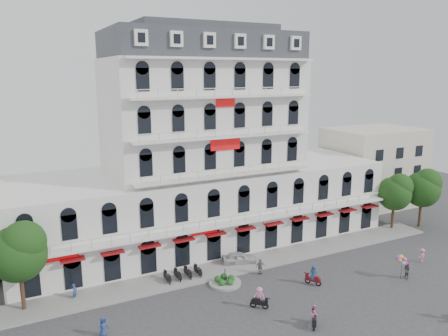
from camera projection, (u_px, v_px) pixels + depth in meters
ground at (285, 305)px, 39.22m from camera, size 120.00×120.00×0.00m
sidewalk at (237, 266)px, 47.06m from camera, size 53.00×4.00×0.16m
main_building at (203, 161)px, 52.81m from camera, size 45.00×15.00×25.80m
flank_building_east at (373, 167)px, 68.49m from camera, size 14.00×10.00×12.00m
traffic_island at (225, 282)px, 43.10m from camera, size 3.20×3.20×1.60m
parked_scooter_row at (183, 279)px, 44.14m from camera, size 4.40×1.80×1.10m
tree_west_inner at (19, 250)px, 37.15m from camera, size 4.76×4.76×8.25m
tree_east_inner at (395, 191)px, 57.31m from camera, size 4.40×4.37×7.57m
tree_east_outer at (423, 187)px, 58.11m from camera, size 4.65×4.65×8.05m
parked_car at (240, 258)px, 47.62m from camera, size 4.17×2.72×1.32m
rider_southwest at (314, 316)px, 35.71m from camera, size 1.18×1.43×2.00m
rider_east at (313, 275)px, 42.83m from camera, size 1.09×1.50×2.04m
rider_center at (259, 297)px, 38.49m from camera, size 1.36×1.25×2.04m
pedestrian_left at (103, 327)px, 34.42m from camera, size 0.94×0.77×1.66m
pedestrian_mid at (260, 267)px, 45.03m from camera, size 1.06×0.61×1.70m
pedestrian_right at (422, 255)px, 47.92m from camera, size 1.12×0.76×1.60m
pedestrian_far at (75, 292)px, 40.07m from camera, size 0.62×0.67×1.54m
balloon_vendor at (405, 267)px, 43.98m from camera, size 1.40×1.32×2.45m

